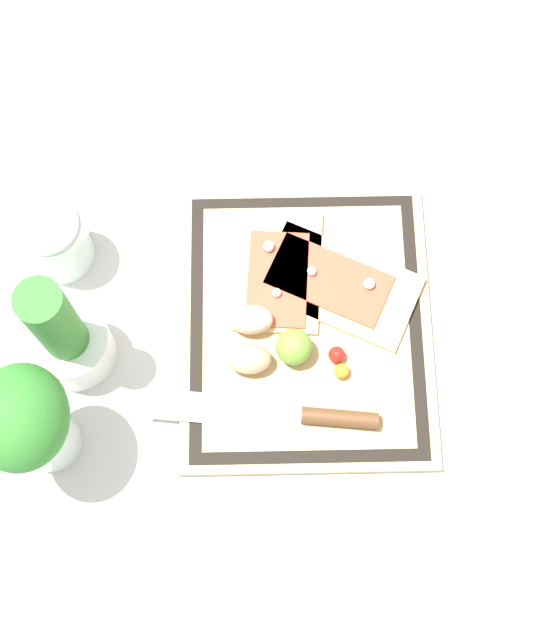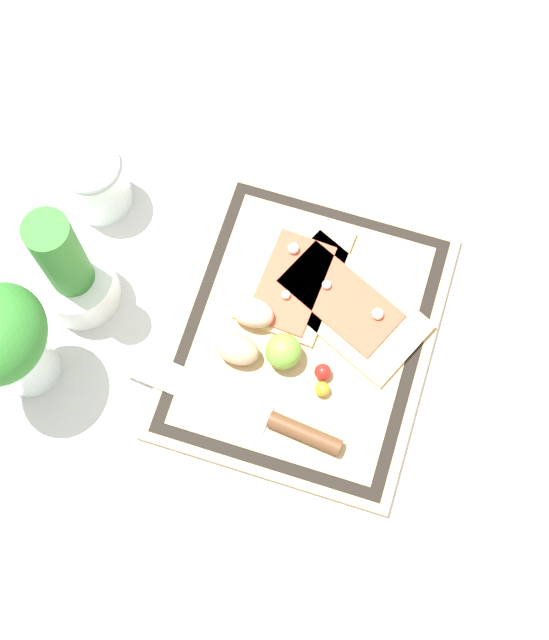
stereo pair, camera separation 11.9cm
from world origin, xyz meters
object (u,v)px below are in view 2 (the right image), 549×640
at_px(cherry_tomato_red, 323,372).
at_px(herb_pot, 72,275).
at_px(egg_brown, 238,350).
at_px(herb_glass, 6,342).
at_px(pizza_slice_near, 348,305).
at_px(lime, 284,351).
at_px(pizza_slice_far, 294,276).
at_px(cherry_tomato_yellow, 322,389).
at_px(egg_pink, 251,316).
at_px(sauce_jar, 96,183).
at_px(knife, 269,418).

relative_size(cherry_tomato_red, herb_pot, 0.10).
xyz_separation_m(egg_brown, herb_glass, (-0.10, 0.26, 0.09)).
height_order(pizza_slice_near, lime, lime).
relative_size(pizza_slice_far, herb_pot, 0.83).
xyz_separation_m(egg_brown, cherry_tomato_yellow, (-0.02, -0.12, -0.01)).
xyz_separation_m(egg_pink, sauce_jar, (0.12, 0.27, 0.01)).
distance_m(cherry_tomato_yellow, sauce_jar, 0.43).
height_order(lime, cherry_tomato_red, lime).
bearing_deg(egg_pink, cherry_tomato_red, -111.29).
bearing_deg(knife, cherry_tomato_red, -31.79).
bearing_deg(herb_glass, knife, -85.68).
height_order(pizza_slice_far, cherry_tomato_red, pizza_slice_far).
relative_size(knife, lime, 6.26).
xyz_separation_m(egg_pink, cherry_tomato_yellow, (-0.07, -0.12, -0.01)).
xyz_separation_m(pizza_slice_far, egg_pink, (-0.08, 0.04, 0.01)).
relative_size(lime, herb_pot, 0.22).
xyz_separation_m(knife, lime, (0.09, 0.01, 0.02)).
height_order(pizza_slice_near, herb_pot, herb_pot).
xyz_separation_m(egg_brown, egg_pink, (0.05, -0.00, 0.00)).
height_order(pizza_slice_near, egg_brown, egg_brown).
bearing_deg(pizza_slice_far, egg_pink, 154.42).
xyz_separation_m(cherry_tomato_red, herb_pot, (0.02, 0.35, 0.05)).
xyz_separation_m(knife, cherry_tomato_red, (0.08, -0.05, 0.00)).
bearing_deg(herb_pot, pizza_slice_far, -68.97).
distance_m(pizza_slice_far, herb_pot, 0.30).
height_order(pizza_slice_far, knife, pizza_slice_far).
distance_m(egg_brown, egg_pink, 0.05).
relative_size(pizza_slice_near, herb_pot, 1.07).
height_order(cherry_tomato_red, sauce_jar, sauce_jar).
relative_size(pizza_slice_far, herb_glass, 0.90).
bearing_deg(pizza_slice_near, herb_glass, 118.37).
bearing_deg(herb_pot, egg_pink, -83.13).
distance_m(egg_pink, lime, 0.07).
height_order(knife, cherry_tomato_yellow, knife).
bearing_deg(cherry_tomato_red, egg_brown, 93.29).
bearing_deg(herb_pot, cherry_tomato_yellow, -96.03).
xyz_separation_m(herb_pot, sauce_jar, (0.15, 0.03, -0.03)).
bearing_deg(pizza_slice_near, egg_brown, 131.82).
distance_m(pizza_slice_near, sauce_jar, 0.39).
bearing_deg(egg_pink, pizza_slice_far, -25.58).
xyz_separation_m(pizza_slice_far, herb_glass, (-0.23, 0.30, 0.10)).
xyz_separation_m(pizza_slice_near, sauce_jar, (0.06, 0.38, 0.02)).
height_order(cherry_tomato_yellow, sauce_jar, sauce_jar).
height_order(egg_brown, herb_glass, herb_glass).
distance_m(pizza_slice_near, herb_glass, 0.45).
bearing_deg(herb_glass, cherry_tomato_yellow, -77.82).
bearing_deg(herb_glass, sauce_jar, 0.05).
xyz_separation_m(knife, herb_pot, (0.10, 0.30, 0.05)).
relative_size(egg_pink, lime, 1.21).
xyz_separation_m(pizza_slice_near, pizza_slice_far, (0.02, 0.08, 0.00)).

